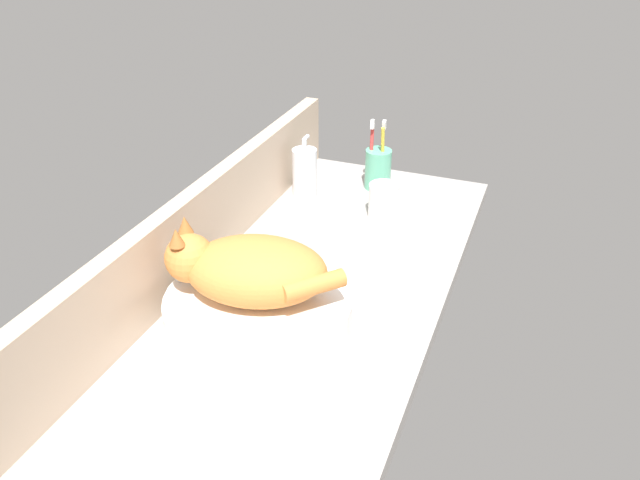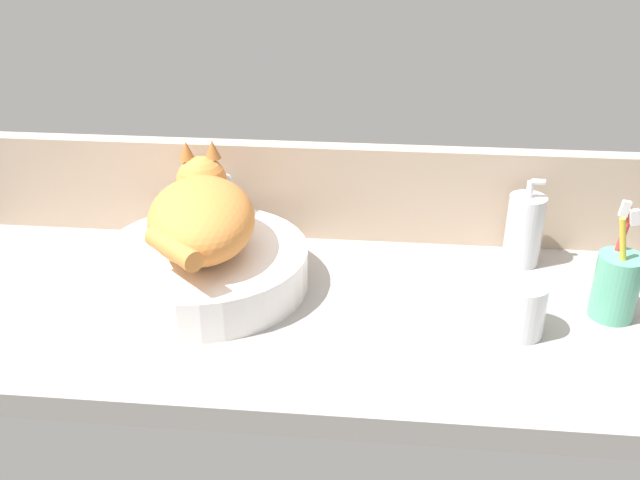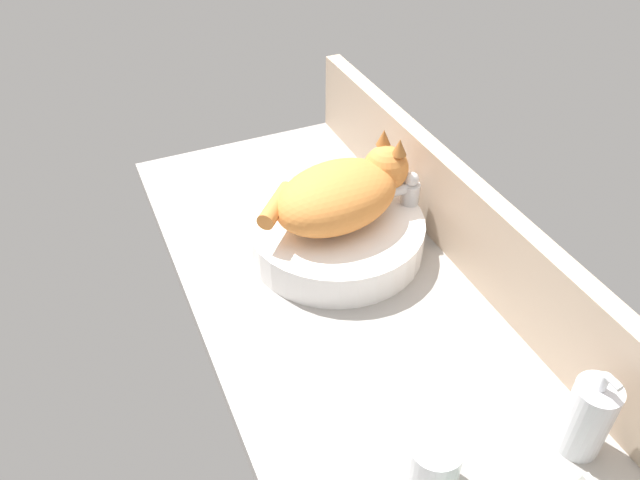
% 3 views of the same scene
% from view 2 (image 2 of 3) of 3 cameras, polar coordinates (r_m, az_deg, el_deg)
% --- Properties ---
extents(ground_plane, '(1.23, 0.52, 0.04)m').
position_cam_2_polar(ground_plane, '(1.16, -2.02, -5.85)').
color(ground_plane, '#9E9993').
extents(backsplash_panel, '(1.23, 0.04, 0.18)m').
position_cam_2_polar(backsplash_panel, '(1.32, -0.74, 3.95)').
color(backsplash_panel, tan).
rests_on(backsplash_panel, ground_plane).
extents(sink_basin, '(0.34, 0.34, 0.07)m').
position_cam_2_polar(sink_basin, '(1.19, -9.14, -2.17)').
color(sink_basin, white).
rests_on(sink_basin, ground_plane).
extents(cat, '(0.22, 0.32, 0.14)m').
position_cam_2_polar(cat, '(1.16, -9.50, 2.09)').
color(cat, orange).
rests_on(cat, sink_basin).
extents(faucet, '(0.04, 0.12, 0.14)m').
position_cam_2_polar(faucet, '(1.29, -7.55, 2.47)').
color(faucet, silver).
rests_on(faucet, ground_plane).
extents(soap_dispenser, '(0.06, 0.06, 0.16)m').
position_cam_2_polar(soap_dispenser, '(1.28, 16.01, 0.80)').
color(soap_dispenser, silver).
rests_on(soap_dispenser, ground_plane).
extents(toothbrush_cup, '(0.07, 0.07, 0.19)m').
position_cam_2_polar(toothbrush_cup, '(1.17, 22.61, -3.32)').
color(toothbrush_cup, '#5BB28E').
rests_on(toothbrush_cup, ground_plane).
extents(water_glass, '(0.07, 0.07, 0.08)m').
position_cam_2_polar(water_glass, '(1.10, 15.74, -5.49)').
color(water_glass, white).
rests_on(water_glass, ground_plane).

